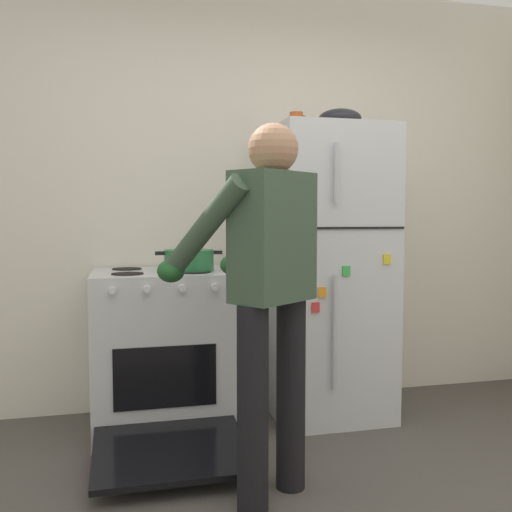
{
  "coord_description": "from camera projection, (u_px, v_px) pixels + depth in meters",
  "views": [
    {
      "loc": [
        -0.73,
        -1.63,
        1.21
      ],
      "look_at": [
        -0.01,
        1.32,
        1.0
      ],
      "focal_mm": 39.14,
      "sensor_mm": 36.0,
      "label": 1
    }
  ],
  "objects": [
    {
      "name": "kitchen_wall_back",
      "position": [
        235.0,
        196.0,
        3.63
      ],
      "size": [
        6.0,
        0.1,
        2.7
      ],
      "primitive_type": "cube",
      "color": "silver",
      "rests_on": "ground"
    },
    {
      "name": "stove_range",
      "position": [
        161.0,
        351.0,
        3.19
      ],
      "size": [
        0.76,
        1.22,
        0.91
      ],
      "color": "silver",
      "rests_on": "ground"
    },
    {
      "name": "mixing_bowl",
      "position": [
        340.0,
        119.0,
        3.37
      ],
      "size": [
        0.26,
        0.26,
        0.12
      ],
      "primitive_type": "ellipsoid",
      "color": "black",
      "rests_on": "refrigerator"
    },
    {
      "name": "refrigerator",
      "position": [
        326.0,
        272.0,
        3.41
      ],
      "size": [
        0.68,
        0.72,
        1.75
      ],
      "color": "silver",
      "rests_on": "ground"
    },
    {
      "name": "person_cook",
      "position": [
        266.0,
        277.0,
        2.37
      ],
      "size": [
        0.68,
        0.73,
        1.6
      ],
      "color": "black",
      "rests_on": "ground"
    },
    {
      "name": "red_pot",
      "position": [
        189.0,
        260.0,
        3.16
      ],
      "size": [
        0.38,
        0.28,
        0.12
      ],
      "color": "#236638",
      "rests_on": "stove_range"
    },
    {
      "name": "coffee_mug",
      "position": [
        297.0,
        120.0,
        3.36
      ],
      "size": [
        0.11,
        0.08,
        0.1
      ],
      "color": "#B24C1E",
      "rests_on": "refrigerator"
    }
  ]
}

